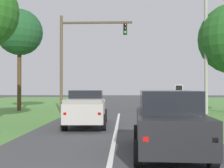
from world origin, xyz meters
TOP-DOWN VIEW (x-y plane):
  - ground_plane at (0.00, 9.82)m, footprint 120.00×120.00m
  - red_suv_near at (1.80, 3.84)m, footprint 2.32×4.83m
  - pickup_truck_lead at (-1.63, 10.14)m, footprint 2.34×5.65m
  - traffic_light at (-3.37, 18.00)m, footprint 5.99×0.40m
  - keep_moving_sign at (4.55, 16.45)m, footprint 0.60×0.09m
  - crossing_suv_far at (4.68, 20.61)m, footprint 4.77×2.23m
  - utility_pole_right at (6.94, 17.62)m, footprint 0.28×0.28m
  - extra_tree_1 at (-9.07, 19.99)m, footprint 4.15×4.15m

SIDE VIEW (x-z plane):
  - ground_plane at x=0.00m, z-range 0.00..0.00m
  - crossing_suv_far at x=4.68m, z-range 0.05..1.82m
  - pickup_truck_lead at x=-1.63m, z-range 0.03..1.98m
  - red_suv_near at x=1.80m, z-range 0.04..2.05m
  - keep_moving_sign at x=4.55m, z-range 0.34..2.77m
  - utility_pole_right at x=6.94m, z-range 0.00..9.98m
  - traffic_light at x=-3.37m, z-range 1.15..9.21m
  - extra_tree_1 at x=-9.07m, z-range 2.47..11.66m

